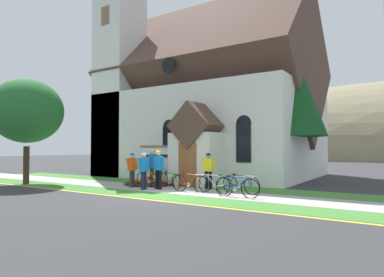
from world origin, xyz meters
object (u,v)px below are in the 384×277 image
object	(u,v)px
cyclist_in_green_jersey	(152,164)
verge_sapling	(27,111)
bicycle_yellow	(170,180)
roadside_conifer	(293,92)
cyclist_in_orange_jersey	(159,166)
bicycle_red	(190,183)
bicycle_orange	(241,184)
cyclist_in_white_jersey	(144,168)
cyclist_in_red_jersey	(208,168)
cyclist_in_blue_jersey	(132,167)
church_sign	(157,159)
bicycle_white	(148,179)
bicycle_silver	(214,184)
bicycle_green	(237,187)

from	to	relation	value
cyclist_in_green_jersey	verge_sapling	world-z (taller)	verge_sapling
bicycle_yellow	roadside_conifer	xyz separation A→B (m)	(4.18, 5.30, 4.48)
roadside_conifer	verge_sapling	world-z (taller)	roadside_conifer
cyclist_in_orange_jersey	cyclist_in_green_jersey	size ratio (longest dim) A/B	0.97
bicycle_red	cyclist_in_green_jersey	bearing A→B (deg)	159.74
bicycle_orange	bicycle_yellow	size ratio (longest dim) A/B	1.05
bicycle_red	verge_sapling	world-z (taller)	verge_sapling
cyclist_in_white_jersey	roadside_conifer	xyz separation A→B (m)	(4.75, 6.46, 3.88)
cyclist_in_green_jersey	cyclist_in_red_jersey	distance (m)	3.24
cyclist_in_blue_jersey	cyclist_in_red_jersey	world-z (taller)	cyclist_in_red_jersey
church_sign	bicycle_white	distance (m)	1.92
cyclist_in_red_jersey	verge_sapling	world-z (taller)	verge_sapling
bicycle_red	cyclist_in_orange_jersey	xyz separation A→B (m)	(-1.58, -0.14, 0.65)
bicycle_orange	bicycle_yellow	world-z (taller)	bicycle_orange
cyclist_in_blue_jersey	cyclist_in_green_jersey	size ratio (longest dim) A/B	0.90
bicycle_white	bicycle_silver	bearing A→B (deg)	-0.82
verge_sapling	bicycle_orange	bearing A→B (deg)	13.76
cyclist_in_orange_jersey	bicycle_yellow	bearing A→B (deg)	81.34
bicycle_orange	cyclist_in_red_jersey	distance (m)	1.95
bicycle_yellow	bicycle_white	bearing A→B (deg)	-164.08
cyclist_in_red_jersey	cyclist_in_blue_jersey	bearing A→B (deg)	-157.87
bicycle_yellow	cyclist_in_blue_jersey	size ratio (longest dim) A/B	1.03
bicycle_silver	cyclist_in_orange_jersey	size ratio (longest dim) A/B	0.98
cyclist_in_white_jersey	cyclist_in_blue_jersey	world-z (taller)	cyclist_in_white_jersey
cyclist_in_green_jersey	bicycle_orange	bearing A→B (deg)	-5.11
cyclist_in_orange_jersey	roadside_conifer	xyz separation A→B (m)	(4.28, 6.00, 3.81)
cyclist_in_red_jersey	roadside_conifer	bearing A→B (deg)	62.23
bicycle_red	cyclist_in_green_jersey	distance (m)	3.29
bicycle_orange	cyclist_in_blue_jersey	world-z (taller)	cyclist_in_blue_jersey
cyclist_in_red_jersey	bicycle_green	bearing A→B (deg)	-35.81
cyclist_in_white_jersey	bicycle_red	bearing A→B (deg)	16.31
bicycle_green	cyclist_in_blue_jersey	bearing A→B (deg)	178.30
cyclist_in_orange_jersey	bicycle_silver	bearing A→B (deg)	7.41
roadside_conifer	cyclist_in_blue_jersey	bearing A→B (deg)	-133.83
cyclist_in_orange_jersey	verge_sapling	distance (m)	7.96
roadside_conifer	cyclist_in_white_jersey	bearing A→B (deg)	-126.31
church_sign	bicycle_silver	xyz separation A→B (m)	(4.26, -1.59, -0.93)
bicycle_green	bicycle_silver	bearing A→B (deg)	156.45
bicycle_green	cyclist_in_white_jersey	size ratio (longest dim) A/B	1.10
church_sign	bicycle_red	distance (m)	3.79
bicycle_silver	cyclist_in_green_jersey	xyz separation A→B (m)	(-4.06, 0.91, 0.69)
bicycle_white	church_sign	bearing A→B (deg)	113.70
cyclist_in_red_jersey	verge_sapling	distance (m)	10.00
church_sign	cyclist_in_blue_jersey	distance (m)	2.03
cyclist_in_green_jersey	bicycle_red	bearing A→B (deg)	-20.26
bicycle_white	cyclist_in_green_jersey	size ratio (longest dim) A/B	0.93
bicycle_green	verge_sapling	world-z (taller)	verge_sapling
cyclist_in_white_jersey	bicycle_silver	bearing A→B (deg)	14.52
church_sign	bicycle_orange	world-z (taller)	church_sign
bicycle_white	bicycle_silver	xyz separation A→B (m)	(3.58, -0.05, 0.01)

